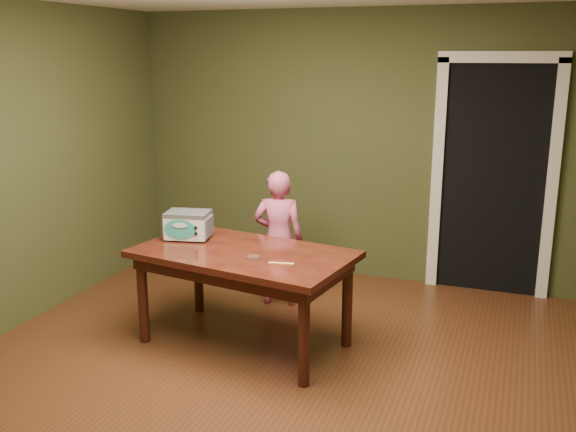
{
  "coord_description": "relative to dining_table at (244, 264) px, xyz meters",
  "views": [
    {
      "loc": [
        1.55,
        -3.54,
        2.19
      ],
      "look_at": [
        -0.14,
        1.0,
        0.95
      ],
      "focal_mm": 40.0,
      "sensor_mm": 36.0,
      "label": 1
    }
  ],
  "objects": [
    {
      "name": "toy_oven",
      "position": [
        -0.54,
        0.14,
        0.22
      ],
      "size": [
        0.4,
        0.31,
        0.22
      ],
      "rotation": [
        0.0,
        0.0,
        0.2
      ],
      "color": "#4C4F54",
      "rests_on": "dining_table"
    },
    {
      "name": "child",
      "position": [
        -0.05,
        0.86,
        -0.04
      ],
      "size": [
        0.5,
        0.39,
        1.21
      ],
      "primitive_type": "imported",
      "rotation": [
        0.0,
        0.0,
        3.39
      ],
      "color": "#D95984",
      "rests_on": "floor"
    },
    {
      "name": "spatula",
      "position": [
        0.37,
        -0.18,
        0.1
      ],
      "size": [
        0.18,
        0.06,
        0.01
      ],
      "primitive_type": "cube",
      "rotation": [
        0.0,
        0.0,
        0.2
      ],
      "color": "#FBD16D",
      "rests_on": "dining_table"
    },
    {
      "name": "doorway",
      "position": [
        1.66,
        2.15,
        0.41
      ],
      "size": [
        1.1,
        0.66,
        2.25
      ],
      "color": "black",
      "rests_on": "ground"
    },
    {
      "name": "baking_pan",
      "position": [
        0.15,
        -0.15,
        0.11
      ],
      "size": [
        0.1,
        0.1,
        0.02
      ],
      "color": "silver",
      "rests_on": "dining_table"
    },
    {
      "name": "room_shell",
      "position": [
        0.36,
        -0.63,
        1.06
      ],
      "size": [
        4.52,
        5.02,
        2.61
      ],
      "color": "#424726",
      "rests_on": "ground"
    },
    {
      "name": "dining_table",
      "position": [
        0.0,
        0.0,
        0.0
      ],
      "size": [
        1.72,
        1.14,
        0.75
      ],
      "rotation": [
        0.0,
        0.0,
        -0.16
      ],
      "color": "black",
      "rests_on": "floor"
    },
    {
      "name": "floor",
      "position": [
        0.36,
        -0.63,
        -0.65
      ],
      "size": [
        5.0,
        5.0,
        0.0
      ],
      "primitive_type": "plane",
      "color": "#5B2F1A",
      "rests_on": "ground"
    }
  ]
}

